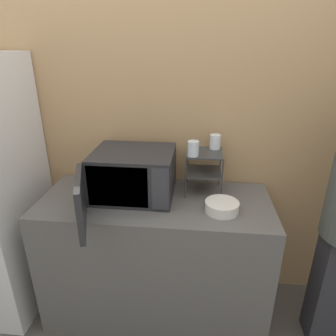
% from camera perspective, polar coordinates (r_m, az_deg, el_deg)
% --- Properties ---
extents(wall_back, '(8.00, 0.06, 2.60)m').
position_cam_1_polar(wall_back, '(2.19, -1.24, 7.14)').
color(wall_back, tan).
rests_on(wall_back, ground_plane).
extents(counter, '(1.53, 0.65, 0.93)m').
position_cam_1_polar(counter, '(2.25, -2.30, -16.48)').
color(counter, '#595654').
rests_on(counter, ground_plane).
extents(microwave, '(0.55, 0.83, 0.31)m').
position_cam_1_polar(microwave, '(1.99, -6.90, -1.26)').
color(microwave, '#262628').
rests_on(microwave, counter).
extents(dish_rack, '(0.24, 0.25, 0.29)m').
position_cam_1_polar(dish_rack, '(2.03, 6.89, 0.89)').
color(dish_rack, '#333333').
rests_on(dish_rack, counter).
extents(glass_front_left, '(0.07, 0.07, 0.10)m').
position_cam_1_polar(glass_front_left, '(1.91, 4.82, 3.71)').
color(glass_front_left, silver).
rests_on(glass_front_left, dish_rack).
extents(glass_back_right, '(0.07, 0.07, 0.10)m').
position_cam_1_polar(glass_back_right, '(2.06, 8.99, 4.95)').
color(glass_back_right, silver).
rests_on(glass_back_right, dish_rack).
extents(bowl, '(0.21, 0.21, 0.07)m').
position_cam_1_polar(bowl, '(1.87, 10.22, -7.29)').
color(bowl, silver).
rests_on(bowl, counter).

